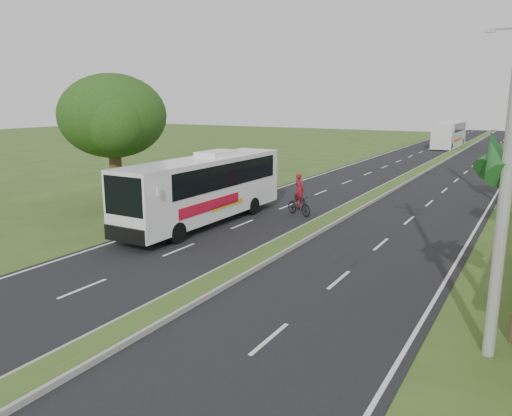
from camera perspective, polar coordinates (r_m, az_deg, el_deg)
The scene contains 9 objects.
ground at distance 15.22m, azimuth -10.34°, elevation -11.54°, with size 180.00×180.00×0.00m, color #36511E.
road_asphalt at distance 32.42m, azimuth 13.13°, elevation 1.15°, with size 14.00×160.00×0.02m, color black.
median_strip at distance 32.41m, azimuth 13.14°, elevation 1.31°, with size 1.20×160.00×0.18m.
lane_edge_left at distance 34.92m, azimuth 2.58°, elevation 2.23°, with size 0.12×160.00×0.01m, color silver.
lane_edge_right at distance 31.20m, azimuth 24.95°, elevation -0.14°, with size 0.12×160.00×0.01m, color silver.
shade_tree at distance 29.59m, azimuth -16.18°, elevation 9.75°, with size 6.30×6.00×7.54m.
coach_bus_main at distance 24.80m, azimuth -5.84°, elevation 2.61°, with size 2.38×11.00×3.55m.
coach_bus_far at distance 69.82m, azimuth 21.24°, elevation 7.99°, with size 2.52×11.14×3.24m.
motorcyclist at distance 26.71m, azimuth 4.94°, elevation 0.84°, with size 1.87×1.21×2.28m.
Camera 1 is at (9.19, -10.49, 6.11)m, focal length 35.00 mm.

